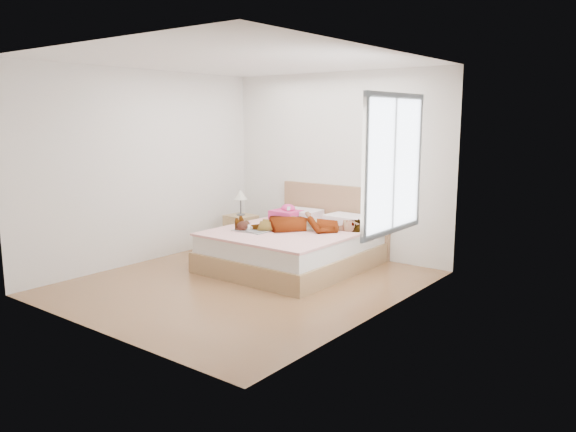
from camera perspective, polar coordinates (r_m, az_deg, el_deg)
The scene contains 11 objects.
ground at distance 6.83m, azimuth -4.39°, elevation -6.78°, with size 4.00×4.00×0.00m, color #4C2917.
woman at distance 7.36m, azimuth 1.25°, elevation -0.50°, with size 0.64×1.70×0.23m, color silver.
hair at distance 8.06m, azimuth -0.11°, elevation -0.10°, with size 0.47×0.58×0.09m, color black.
phone at distance 7.96m, azimuth 0.07°, elevation 0.75°, with size 0.04×0.09×0.01m, color silver.
room_shell at distance 5.79m, azimuth 10.69°, elevation 5.19°, with size 4.00×4.00×4.00m.
bed at distance 7.53m, azimuth 0.86°, elevation -2.99°, with size 1.80×2.08×1.00m.
towel at distance 8.09m, azimuth -0.14°, elevation 0.26°, with size 0.42×0.36×0.22m.
magazine at distance 7.31m, azimuth -3.68°, elevation -1.45°, with size 0.47×0.31×0.03m.
coffee_mug at distance 7.29m, azimuth -4.08°, elevation -1.21°, with size 0.11×0.08×0.09m.
plush_toy at distance 7.30m, azimuth -4.57°, elevation -1.00°, with size 0.19×0.25×0.13m.
nightstand at distance 8.53m, azimuth -4.80°, elevation -1.32°, with size 0.45×0.41×0.90m.
Camera 1 is at (4.39, -4.84, 1.97)m, focal length 35.00 mm.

